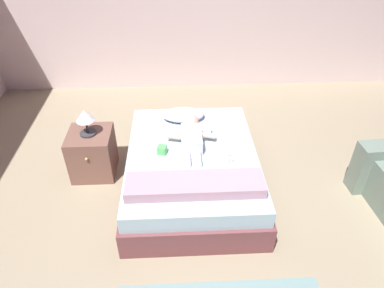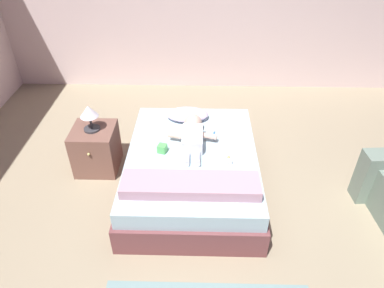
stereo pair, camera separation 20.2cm
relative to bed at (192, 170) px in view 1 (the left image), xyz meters
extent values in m
plane|color=gray|center=(0.18, -0.65, -0.22)|extent=(8.00, 8.00, 0.00)
cube|color=brown|center=(0.00, 0.00, -0.08)|extent=(1.31, 1.74, 0.28)
cube|color=#A9C8D3|center=(0.00, 0.00, 0.14)|extent=(1.26, 1.67, 0.17)
ellipsoid|color=silver|center=(-0.07, 0.61, 0.28)|extent=(0.46, 0.29, 0.11)
cube|color=white|center=(0.00, 0.12, 0.30)|extent=(0.20, 0.36, 0.14)
sphere|color=beige|center=(0.00, 0.38, 0.32)|extent=(0.19, 0.19, 0.19)
cylinder|color=beige|center=(-0.17, 0.18, 0.30)|extent=(0.16, 0.09, 0.06)
cylinder|color=beige|center=(0.17, 0.18, 0.30)|extent=(0.16, 0.09, 0.06)
cylinder|color=white|center=(-0.05, -0.14, 0.26)|extent=(0.06, 0.18, 0.06)
cylinder|color=white|center=(0.05, -0.14, 0.26)|extent=(0.06, 0.18, 0.06)
cube|color=blue|center=(0.22, 0.29, 0.23)|extent=(0.02, 0.12, 0.01)
cube|color=white|center=(0.23, 0.35, 0.25)|extent=(0.02, 0.02, 0.01)
cube|color=brown|center=(-1.05, 0.29, 0.03)|extent=(0.45, 0.45, 0.50)
sphere|color=tan|center=(-1.05, 0.05, 0.14)|extent=(0.03, 0.03, 0.03)
cylinder|color=#333338|center=(-1.05, 0.29, 0.29)|extent=(0.17, 0.17, 0.02)
cylinder|color=#333338|center=(-1.05, 0.29, 0.37)|extent=(0.02, 0.02, 0.14)
cone|color=white|center=(-1.05, 0.29, 0.51)|extent=(0.19, 0.19, 0.12)
cube|color=#BE8E9F|center=(0.00, -0.52, 0.28)|extent=(1.18, 0.29, 0.10)
cube|color=#5ABD5F|center=(-0.29, 0.00, 0.27)|extent=(0.10, 0.10, 0.08)
cylinder|color=white|center=(0.35, -0.13, 0.25)|extent=(0.08, 0.11, 0.05)
cone|color=#F4AF6B|center=(0.35, -0.13, 0.29)|extent=(0.03, 0.03, 0.02)
camera|label=1|loc=(-0.13, -2.70, 2.32)|focal=32.78mm
camera|label=2|loc=(0.07, -2.70, 2.32)|focal=32.78mm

